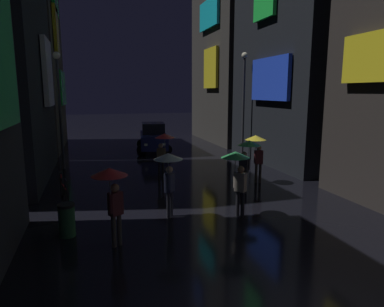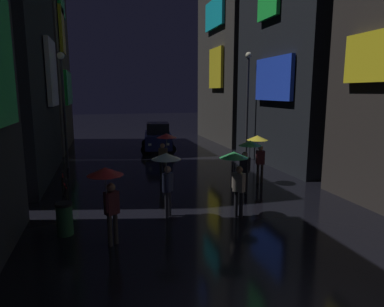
% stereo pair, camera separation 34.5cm
% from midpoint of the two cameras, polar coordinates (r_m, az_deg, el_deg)
% --- Properties ---
extents(building_left_far, '(4.25, 8.56, 13.96)m').
position_cam_midpoint_polar(building_left_far, '(26.68, -26.29, 15.73)').
color(building_left_far, '#33302D').
rests_on(building_left_far, ground).
extents(building_right_mid, '(4.25, 8.20, 12.96)m').
position_cam_midpoint_polar(building_right_mid, '(20.32, 16.68, 16.96)').
color(building_right_mid, black).
rests_on(building_right_mid, ground).
extents(pedestrian_near_crossing_yellow, '(0.90, 0.90, 2.12)m').
position_cam_midpoint_polar(pedestrian_near_crossing_yellow, '(15.01, 10.06, 1.32)').
color(pedestrian_near_crossing_yellow, '#38332D').
rests_on(pedestrian_near_crossing_yellow, ground).
extents(pedestrian_far_right_clear, '(0.90, 0.90, 2.12)m').
position_cam_midpoint_polar(pedestrian_far_right_clear, '(10.58, -4.86, -2.28)').
color(pedestrian_far_right_clear, '#2D2D38').
rests_on(pedestrian_far_right_clear, ground).
extents(pedestrian_foreground_left_red, '(0.90, 0.90, 2.12)m').
position_cam_midpoint_polar(pedestrian_foreground_left_red, '(8.81, -14.37, -5.12)').
color(pedestrian_foreground_left_red, '#38332D').
rests_on(pedestrian_foreground_left_red, ground).
extents(pedestrian_midstreet_left_green, '(0.90, 0.90, 2.12)m').
position_cam_midpoint_polar(pedestrian_midstreet_left_green, '(13.38, 8.51, 0.29)').
color(pedestrian_midstreet_left_green, black).
rests_on(pedestrian_midstreet_left_green, ground).
extents(pedestrian_foreground_right_red, '(0.90, 0.90, 2.12)m').
position_cam_midpoint_polar(pedestrian_foreground_right_red, '(15.47, -5.42, 1.69)').
color(pedestrian_foreground_right_red, black).
rests_on(pedestrian_foreground_right_red, ground).
extents(pedestrian_midstreet_centre_green, '(0.90, 0.90, 2.12)m').
position_cam_midpoint_polar(pedestrian_midstreet_centre_green, '(10.82, 6.61, -2.03)').
color(pedestrian_midstreet_centre_green, black).
rests_on(pedestrian_midstreet_centre_green, ground).
extents(bicycle_parked_at_storefront, '(0.45, 1.79, 0.96)m').
position_cam_midpoint_polar(bicycle_parked_at_storefront, '(13.58, -21.24, -5.71)').
color(bicycle_parked_at_storefront, black).
rests_on(bicycle_parked_at_storefront, ground).
extents(car_distant, '(2.62, 4.31, 1.92)m').
position_cam_midpoint_polar(car_distant, '(23.15, -6.87, 2.64)').
color(car_distant, navy).
rests_on(car_distant, ground).
extents(streetlamp_right_far, '(0.36, 0.36, 6.16)m').
position_cam_midpoint_polar(streetlamp_right_far, '(20.18, 8.12, 9.69)').
color(streetlamp_right_far, '#2D2D33').
rests_on(streetlamp_right_far, ground).
extents(streetlamp_left_far, '(0.36, 0.36, 5.91)m').
position_cam_midpoint_polar(streetlamp_left_far, '(18.73, -21.75, 8.62)').
color(streetlamp_left_far, '#2D2D33').
rests_on(streetlamp_left_far, ground).
extents(trash_bin, '(0.46, 0.46, 0.93)m').
position_cam_midpoint_polar(trash_bin, '(10.27, -21.07, -10.31)').
color(trash_bin, '#265933').
rests_on(trash_bin, ground).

